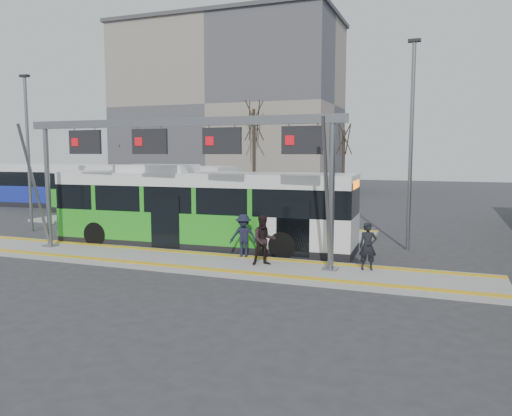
% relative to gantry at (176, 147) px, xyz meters
% --- Properties ---
extents(ground, '(120.00, 120.00, 0.00)m').
position_rel_gantry_xyz_m(ground, '(0.35, -0.25, -4.30)').
color(ground, '#2D2D30').
rests_on(ground, ground).
extents(platform_main, '(22.00, 3.00, 0.15)m').
position_rel_gantry_xyz_m(platform_main, '(0.35, -0.25, -4.22)').
color(platform_main, gray).
rests_on(platform_main, ground).
extents(platform_second, '(20.00, 3.00, 0.15)m').
position_rel_gantry_xyz_m(platform_second, '(-3.65, 7.75, -4.22)').
color(platform_second, gray).
rests_on(platform_second, ground).
extents(tactile_main, '(22.00, 2.65, 0.02)m').
position_rel_gantry_xyz_m(tactile_main, '(0.35, -0.25, -4.14)').
color(tactile_main, gold).
rests_on(tactile_main, platform_main).
extents(tactile_second, '(20.00, 0.35, 0.02)m').
position_rel_gantry_xyz_m(tactile_second, '(-3.65, 8.90, -4.14)').
color(tactile_second, gold).
rests_on(tactile_second, platform_second).
extents(gantry, '(13.00, 1.68, 5.20)m').
position_rel_gantry_xyz_m(gantry, '(0.00, 0.00, 0.00)').
color(gantry, slate).
rests_on(gantry, platform_main).
extents(apartment_block, '(24.50, 12.50, 18.40)m').
position_rel_gantry_xyz_m(apartment_block, '(-13.65, 35.75, 4.91)').
color(apartment_block, gray).
rests_on(apartment_block, ground).
extents(hero_bus, '(13.06, 3.32, 3.56)m').
position_rel_gantry_xyz_m(hero_bus, '(-0.35, 2.75, -2.67)').
color(hero_bus, black).
rests_on(hero_bus, ground).
extents(bg_bus_green, '(13.06, 3.31, 3.24)m').
position_rel_gantry_xyz_m(bg_bus_green, '(-9.33, 11.50, -2.70)').
color(bg_bus_green, black).
rests_on(bg_bus_green, ground).
extents(bg_bus_blue, '(12.38, 3.54, 3.19)m').
position_rel_gantry_xyz_m(bg_bus_blue, '(-18.93, 13.50, -2.73)').
color(bg_bus_blue, black).
rests_on(bg_bus_blue, ground).
extents(passenger_a, '(0.67, 0.53, 1.61)m').
position_rel_gantry_xyz_m(passenger_a, '(7.03, 0.44, -3.35)').
color(passenger_a, black).
rests_on(passenger_a, platform_main).
extents(passenger_b, '(1.08, 1.02, 1.75)m').
position_rel_gantry_xyz_m(passenger_b, '(3.50, -0.07, -3.27)').
color(passenger_b, black).
rests_on(passenger_b, platform_main).
extents(passenger_c, '(1.15, 0.79, 1.63)m').
position_rel_gantry_xyz_m(passenger_c, '(2.35, 0.85, -3.33)').
color(passenger_c, black).
rests_on(passenger_c, platform_main).
extents(tree_left, '(1.40, 1.40, 9.21)m').
position_rel_gantry_xyz_m(tree_left, '(-7.55, 27.73, 2.68)').
color(tree_left, '#382B21').
rests_on(tree_left, ground).
extents(tree_mid, '(1.40, 1.40, 6.94)m').
position_rel_gantry_xyz_m(tree_mid, '(0.50, 30.02, 0.96)').
color(tree_mid, '#382B21').
rests_on(tree_mid, ground).
extents(tree_far, '(1.40, 1.40, 8.35)m').
position_rel_gantry_xyz_m(tree_far, '(-23.93, 30.54, 2.03)').
color(tree_far, '#382B21').
rests_on(tree_far, ground).
extents(lamp_west, '(0.50, 0.25, 7.99)m').
position_rel_gantry_xyz_m(lamp_west, '(-10.70, 3.61, -0.06)').
color(lamp_west, slate).
rests_on(lamp_west, ground).
extents(lamp_east, '(0.50, 0.25, 8.62)m').
position_rel_gantry_xyz_m(lamp_east, '(8.00, 5.25, 0.25)').
color(lamp_east, slate).
rests_on(lamp_east, ground).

